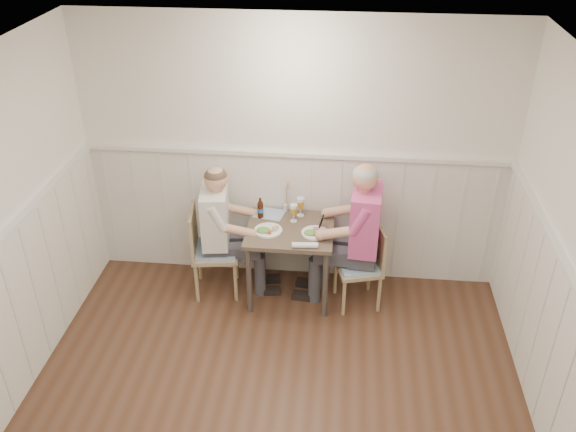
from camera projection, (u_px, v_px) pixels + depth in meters
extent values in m
cube|color=white|center=(295.00, 155.00, 5.65)|extent=(4.00, 0.04, 2.60)
cube|color=white|center=(257.00, 109.00, 3.06)|extent=(4.00, 4.50, 0.02)
cube|color=silver|center=(295.00, 216.00, 5.97)|extent=(3.98, 0.03, 1.30)
cube|color=silver|center=(573.00, 409.00, 3.88)|extent=(0.03, 4.48, 1.30)
cube|color=silver|center=(295.00, 154.00, 5.61)|extent=(3.98, 0.06, 0.04)
cube|color=#4B4335|center=(290.00, 230.00, 5.59)|extent=(0.79, 0.70, 0.04)
cylinder|color=#3F3833|center=(249.00, 280.00, 5.55)|extent=(0.05, 0.05, 0.71)
cylinder|color=#3F3833|center=(258.00, 245.00, 6.06)|extent=(0.05, 0.05, 0.71)
cylinder|color=#3F3833|center=(325.00, 285.00, 5.49)|extent=(0.05, 0.05, 0.71)
cylinder|color=#3F3833|center=(328.00, 248.00, 6.01)|extent=(0.05, 0.05, 0.71)
cube|color=#9C8051|center=(358.00, 267.00, 5.65)|extent=(0.48, 0.48, 0.04)
cube|color=teal|center=(358.00, 264.00, 5.63)|extent=(0.43, 0.43, 0.03)
cube|color=#9C8051|center=(378.00, 246.00, 5.56)|extent=(0.13, 0.38, 0.41)
cylinder|color=#9C8051|center=(379.00, 294.00, 5.64)|extent=(0.03, 0.03, 0.38)
cylinder|color=#9C8051|center=(344.00, 298.00, 5.59)|extent=(0.03, 0.03, 0.38)
cylinder|color=#9C8051|center=(369.00, 273.00, 5.92)|extent=(0.03, 0.03, 0.38)
cylinder|color=#9C8051|center=(335.00, 277.00, 5.88)|extent=(0.03, 0.03, 0.38)
cube|color=#9C8051|center=(216.00, 252.00, 5.80)|extent=(0.49, 0.49, 0.04)
cube|color=teal|center=(215.00, 249.00, 5.78)|extent=(0.44, 0.44, 0.03)
cube|color=#9C8051|center=(193.00, 231.00, 5.67)|extent=(0.09, 0.43, 0.45)
cylinder|color=#9C8051|center=(200.00, 261.00, 6.07)|extent=(0.04, 0.04, 0.42)
cylinder|color=#9C8051|center=(236.00, 260.00, 6.08)|extent=(0.04, 0.04, 0.42)
cylinder|color=#9C8051|center=(197.00, 284.00, 5.75)|extent=(0.04, 0.04, 0.42)
cylinder|color=#9C8051|center=(236.00, 282.00, 5.77)|extent=(0.04, 0.04, 0.42)
cube|color=#3F3F47|center=(359.00, 278.00, 5.78)|extent=(0.50, 0.46, 0.48)
cube|color=#3F3F47|center=(338.00, 249.00, 5.66)|extent=(0.47, 0.42, 0.14)
cube|color=#E04496|center=(363.00, 219.00, 5.44)|extent=(0.29, 0.48, 0.58)
sphere|color=tan|center=(366.00, 177.00, 5.23)|extent=(0.23, 0.23, 0.23)
sphere|color=#A5A5A0|center=(367.00, 174.00, 5.22)|extent=(0.22, 0.22, 0.22)
cube|color=black|center=(321.00, 215.00, 5.50)|extent=(0.02, 0.08, 0.14)
cube|color=#3F3F47|center=(221.00, 270.00, 5.92)|extent=(0.48, 0.45, 0.44)
cube|color=#3F3F47|center=(240.00, 246.00, 5.79)|extent=(0.45, 0.40, 0.13)
cube|color=silver|center=(217.00, 216.00, 5.61)|extent=(0.29, 0.46, 0.54)
sphere|color=tan|center=(215.00, 179.00, 5.42)|extent=(0.22, 0.22, 0.22)
sphere|color=#4C3828|center=(214.00, 176.00, 5.40)|extent=(0.21, 0.21, 0.21)
cylinder|color=white|center=(315.00, 233.00, 5.50)|extent=(0.24, 0.24, 0.02)
ellipsoid|color=#3F722D|center=(311.00, 231.00, 5.46)|extent=(0.12, 0.10, 0.05)
sphere|color=tan|center=(321.00, 230.00, 5.49)|extent=(0.03, 0.03, 0.03)
cube|color=#99615A|center=(317.00, 229.00, 5.53)|extent=(0.07, 0.05, 0.01)
cylinder|color=white|center=(323.00, 228.00, 5.53)|extent=(0.05, 0.05, 0.03)
cylinder|color=white|center=(268.00, 230.00, 5.53)|extent=(0.26, 0.26, 0.02)
ellipsoid|color=#3F722D|center=(264.00, 229.00, 5.49)|extent=(0.13, 0.11, 0.05)
sphere|color=tan|center=(275.00, 228.00, 5.52)|extent=(0.03, 0.03, 0.03)
cylinder|color=silver|center=(300.00, 215.00, 5.77)|extent=(0.07, 0.07, 0.01)
cylinder|color=silver|center=(300.00, 211.00, 5.75)|extent=(0.01, 0.01, 0.08)
cone|color=gold|center=(300.00, 205.00, 5.72)|extent=(0.08, 0.08, 0.07)
cylinder|color=silver|center=(301.00, 200.00, 5.69)|extent=(0.08, 0.08, 0.03)
cylinder|color=silver|center=(294.00, 221.00, 5.69)|extent=(0.06, 0.06, 0.01)
cylinder|color=silver|center=(294.00, 217.00, 5.67)|extent=(0.01, 0.01, 0.08)
cone|color=gold|center=(294.00, 211.00, 5.63)|extent=(0.07, 0.07, 0.07)
cylinder|color=silver|center=(294.00, 206.00, 5.61)|extent=(0.07, 0.07, 0.03)
cylinder|color=black|center=(260.00, 210.00, 5.71)|extent=(0.06, 0.06, 0.15)
cone|color=black|center=(260.00, 202.00, 5.66)|extent=(0.06, 0.06, 0.04)
cylinder|color=black|center=(260.00, 199.00, 5.65)|extent=(0.02, 0.02, 0.03)
cylinder|color=#245A9D|center=(260.00, 210.00, 5.71)|extent=(0.06, 0.06, 0.04)
cylinder|color=white|center=(305.00, 245.00, 5.29)|extent=(0.23, 0.07, 0.05)
cylinder|color=silver|center=(285.00, 208.00, 5.83)|extent=(0.04, 0.04, 0.07)
cylinder|color=tan|center=(285.00, 196.00, 5.77)|extent=(0.02, 0.02, 0.23)
cone|color=tan|center=(285.00, 183.00, 5.69)|extent=(0.03, 0.03, 0.08)
cube|color=teal|center=(270.00, 214.00, 5.80)|extent=(0.31, 0.27, 0.01)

